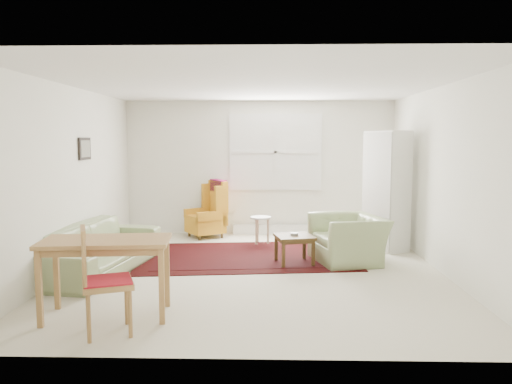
{
  "coord_description": "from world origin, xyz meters",
  "views": [
    {
      "loc": [
        0.19,
        -6.64,
        1.78
      ],
      "look_at": [
        0.0,
        0.3,
        1.05
      ],
      "focal_mm": 35.0,
      "sensor_mm": 36.0,
      "label": 1
    }
  ],
  "objects_px": {
    "sofa": "(100,239)",
    "stool": "(261,230)",
    "cabinet": "(386,190)",
    "desk_chair": "(108,280)",
    "coffee_table": "(294,249)",
    "wingback_chair": "(205,209)",
    "armchair": "(348,234)",
    "desk": "(107,278)"
  },
  "relations": [
    {
      "from": "sofa",
      "to": "stool",
      "type": "xyz_separation_m",
      "value": [
        2.14,
        1.86,
        -0.21
      ]
    },
    {
      "from": "cabinet",
      "to": "desk_chair",
      "type": "relative_size",
      "value": 1.92
    },
    {
      "from": "sofa",
      "to": "coffee_table",
      "type": "bearing_deg",
      "value": -70.56
    },
    {
      "from": "wingback_chair",
      "to": "cabinet",
      "type": "distance_m",
      "value": 3.23
    },
    {
      "from": "sofa",
      "to": "armchair",
      "type": "distance_m",
      "value": 3.5
    },
    {
      "from": "stool",
      "to": "desk",
      "type": "bearing_deg",
      "value": -112.63
    },
    {
      "from": "sofa",
      "to": "stool",
      "type": "relative_size",
      "value": 4.68
    },
    {
      "from": "wingback_chair",
      "to": "stool",
      "type": "height_order",
      "value": "wingback_chair"
    },
    {
      "from": "coffee_table",
      "to": "cabinet",
      "type": "bearing_deg",
      "value": 34.14
    },
    {
      "from": "cabinet",
      "to": "armchair",
      "type": "bearing_deg",
      "value": -153.34
    },
    {
      "from": "armchair",
      "to": "coffee_table",
      "type": "relative_size",
      "value": 2.03
    },
    {
      "from": "cabinet",
      "to": "desk_chair",
      "type": "xyz_separation_m",
      "value": [
        -3.38,
        -3.68,
        -0.46
      ]
    },
    {
      "from": "desk",
      "to": "desk_chair",
      "type": "distance_m",
      "value": 0.48
    },
    {
      "from": "armchair",
      "to": "stool",
      "type": "xyz_separation_m",
      "value": [
        -1.3,
        1.24,
        -0.17
      ]
    },
    {
      "from": "stool",
      "to": "cabinet",
      "type": "bearing_deg",
      "value": -9.24
    },
    {
      "from": "coffee_table",
      "to": "stool",
      "type": "relative_size",
      "value": 1.08
    },
    {
      "from": "sofa",
      "to": "armchair",
      "type": "bearing_deg",
      "value": -70.63
    },
    {
      "from": "sofa",
      "to": "desk",
      "type": "relative_size",
      "value": 1.78
    },
    {
      "from": "desk",
      "to": "desk_chair",
      "type": "xyz_separation_m",
      "value": [
        0.16,
        -0.44,
        0.1
      ]
    },
    {
      "from": "armchair",
      "to": "wingback_chair",
      "type": "xyz_separation_m",
      "value": [
        -2.32,
        1.8,
        0.12
      ]
    },
    {
      "from": "wingback_chair",
      "to": "desk",
      "type": "xyz_separation_m",
      "value": [
        -0.46,
        -4.13,
        -0.13
      ]
    },
    {
      "from": "sofa",
      "to": "desk_chair",
      "type": "relative_size",
      "value": 2.23
    },
    {
      "from": "armchair",
      "to": "cabinet",
      "type": "bearing_deg",
      "value": 125.71
    },
    {
      "from": "armchair",
      "to": "desk_chair",
      "type": "xyz_separation_m",
      "value": [
        -2.63,
        -2.77,
        0.09
      ]
    },
    {
      "from": "wingback_chair",
      "to": "cabinet",
      "type": "relative_size",
      "value": 0.55
    },
    {
      "from": "desk",
      "to": "armchair",
      "type": "bearing_deg",
      "value": 39.93
    },
    {
      "from": "wingback_chair",
      "to": "desk_chair",
      "type": "relative_size",
      "value": 1.05
    },
    {
      "from": "armchair",
      "to": "desk",
      "type": "xyz_separation_m",
      "value": [
        -2.79,
        -2.33,
        -0.01
      ]
    },
    {
      "from": "cabinet",
      "to": "desk",
      "type": "bearing_deg",
      "value": -161.26
    },
    {
      "from": "desk",
      "to": "desk_chair",
      "type": "bearing_deg",
      "value": -70.64
    },
    {
      "from": "sofa",
      "to": "desk_chair",
      "type": "bearing_deg",
      "value": -150.3
    },
    {
      "from": "stool",
      "to": "desk_chair",
      "type": "distance_m",
      "value": 4.23
    },
    {
      "from": "coffee_table",
      "to": "desk_chair",
      "type": "bearing_deg",
      "value": -124.92
    },
    {
      "from": "wingback_chair",
      "to": "coffee_table",
      "type": "relative_size",
      "value": 2.04
    },
    {
      "from": "stool",
      "to": "desk",
      "type": "height_order",
      "value": "desk"
    },
    {
      "from": "coffee_table",
      "to": "armchair",
      "type": "bearing_deg",
      "value": 10.09
    },
    {
      "from": "wingback_chair",
      "to": "coffee_table",
      "type": "distance_m",
      "value": 2.49
    },
    {
      "from": "desk_chair",
      "to": "stool",
      "type": "bearing_deg",
      "value": -39.68
    },
    {
      "from": "cabinet",
      "to": "desk",
      "type": "relative_size",
      "value": 1.54
    },
    {
      "from": "desk_chair",
      "to": "armchair",
      "type": "bearing_deg",
      "value": -64.79
    },
    {
      "from": "wingback_chair",
      "to": "desk",
      "type": "relative_size",
      "value": 0.84
    },
    {
      "from": "cabinet",
      "to": "desk_chair",
      "type": "height_order",
      "value": "cabinet"
    }
  ]
}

